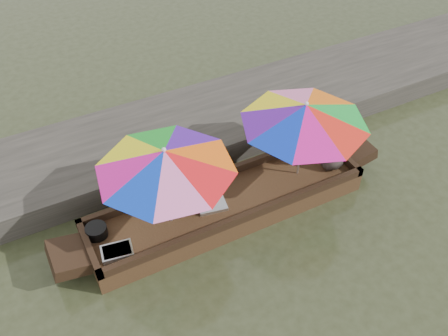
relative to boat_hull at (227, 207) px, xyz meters
name	(u,v)px	position (x,y,z in m)	size (l,w,h in m)	color
water	(227,213)	(0.00, 0.00, -0.17)	(80.00, 80.00, 0.00)	#2E341C
dock	(176,133)	(0.00, 2.20, 0.08)	(22.00, 2.20, 0.50)	#2D2B26
boat_hull	(227,207)	(0.00, 0.00, 0.00)	(4.88, 1.20, 0.35)	black
cooking_pot	(96,231)	(-2.19, 0.26, 0.27)	(0.34, 0.34, 0.18)	black
tray_crayfish	(117,252)	(-2.03, -0.24, 0.22)	(0.48, 0.33, 0.09)	silver
tray_scallop	(212,205)	(-0.30, -0.03, 0.21)	(0.48, 0.33, 0.06)	silver
charcoal_grill	(189,202)	(-0.62, 0.19, 0.25)	(0.31, 0.31, 0.14)	black
supply_bag	(173,201)	(-0.87, 0.26, 0.30)	(0.28, 0.22, 0.26)	silver
vendor	(335,142)	(2.09, -0.13, 0.74)	(0.55, 0.36, 1.13)	#3C332E
umbrella_bow	(168,187)	(-1.03, 0.00, 0.95)	(2.16, 2.16, 1.55)	#4C14A5
umbrella_stern	(302,140)	(1.44, 0.00, 0.95)	(2.18, 2.18, 1.55)	orange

